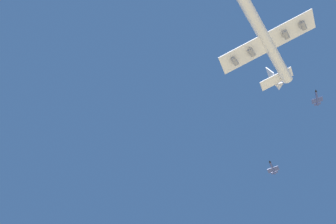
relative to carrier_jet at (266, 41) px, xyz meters
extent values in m
cylinder|color=white|center=(1.32, -0.07, 0.11)|extent=(67.71, 21.43, 6.40)
cone|color=white|center=(-35.16, 1.28, 0.70)|extent=(5.78, 6.42, 5.76)
cube|color=white|center=(-0.67, 0.18, -0.83)|extent=(14.36, 59.55, 11.84)
cylinder|color=gray|center=(-1.52, -21.02, -7.05)|extent=(5.54, 4.04, 3.00)
cylinder|color=gray|center=(-1.09, -10.22, -5.02)|extent=(5.54, 4.04, 3.00)
cylinder|color=gray|center=(-0.22, 11.39, -0.96)|extent=(5.54, 4.04, 3.00)
cylinder|color=gray|center=(0.21, 22.19, 1.06)|extent=(5.54, 4.04, 3.00)
cube|color=white|center=(-28.72, -0.38, 8.17)|extent=(8.10, 2.92, 10.35)
cube|color=white|center=(-28.66, 0.98, 0.90)|extent=(7.86, 22.00, 4.64)
cylinder|color=#38478C|center=(-85.53, -19.68, -20.05)|extent=(13.07, 2.44, 1.50)
cone|color=black|center=(-78.05, -20.23, -20.05)|extent=(2.10, 1.64, 1.50)
cube|color=#38478C|center=(-87.02, -19.57, -20.25)|extent=(4.97, 8.30, 0.24)
cube|color=#38478C|center=(-91.01, -19.28, -18.10)|extent=(2.41, 0.37, 2.60)
cube|color=#38478C|center=(-91.01, -19.28, -19.85)|extent=(2.34, 4.93, 0.20)
cylinder|color=#38478C|center=(-67.87, 28.75, 17.07)|extent=(13.02, 1.73, 1.50)
cone|color=black|center=(-60.37, 28.89, 17.07)|extent=(2.03, 1.53, 1.50)
cube|color=#38478C|center=(-69.37, 28.73, 16.87)|extent=(4.54, 8.08, 0.24)
cube|color=#38478C|center=(-73.37, 28.66, 19.02)|extent=(2.40, 0.24, 2.60)
cube|color=#38478C|center=(-73.37, 28.66, 17.27)|extent=(2.08, 4.83, 0.20)
camera|label=1|loc=(77.42, -30.32, -161.77)|focal=29.82mm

